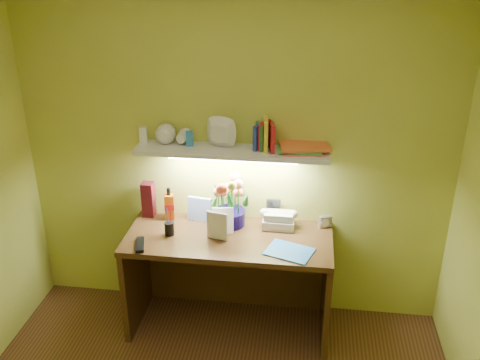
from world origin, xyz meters
name	(u,v)px	position (x,y,z in m)	size (l,w,h in m)	color
desk	(229,282)	(0.00, 1.20, 0.38)	(1.40, 0.60, 0.75)	#381C0F
flower_bouquet	(230,200)	(-0.02, 1.37, 0.94)	(0.24, 0.24, 0.38)	#0C063E
telephone	(279,218)	(0.33, 1.38, 0.82)	(0.22, 0.16, 0.13)	beige
desk_clock	(325,221)	(0.65, 1.42, 0.79)	(0.08, 0.04, 0.08)	#ABAAAF
whisky_bottle	(169,203)	(-0.46, 1.40, 0.87)	(0.06, 0.06, 0.24)	#9E4207
whisky_box	(148,199)	(-0.62, 1.42, 0.88)	(0.08, 0.08, 0.26)	#531019
pen_cup	(169,224)	(-0.40, 1.17, 0.83)	(0.07, 0.07, 0.16)	black
art_card	(200,209)	(-0.24, 1.40, 0.84)	(0.17, 0.03, 0.17)	white
tv_remote	(140,245)	(-0.56, 1.00, 0.76)	(0.05, 0.18, 0.02)	black
blue_folder	(289,251)	(0.42, 1.05, 0.75)	(0.29, 0.21, 0.01)	#2D7DCD
desk_book_a	(207,224)	(-0.14, 1.17, 0.85)	(0.15, 0.02, 0.20)	silver
desk_book_b	(212,221)	(-0.12, 1.22, 0.85)	(0.15, 0.02, 0.20)	white
wall_shelf	(232,146)	(0.00, 1.38, 1.34)	(1.31, 0.33, 0.25)	white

